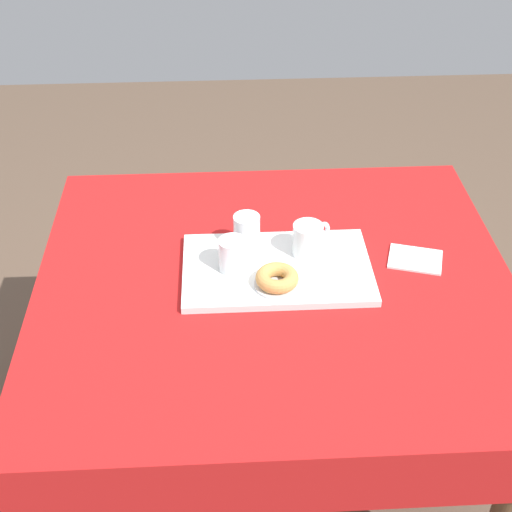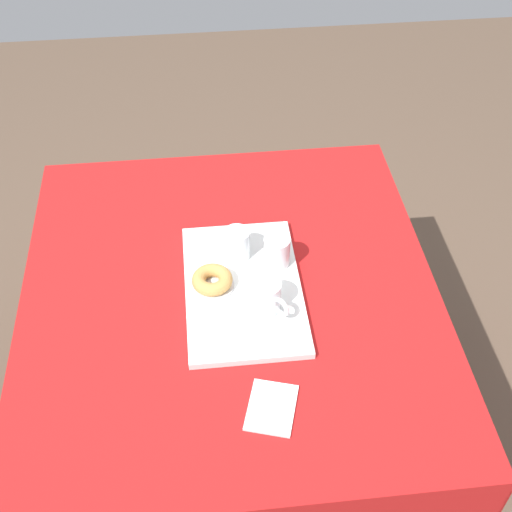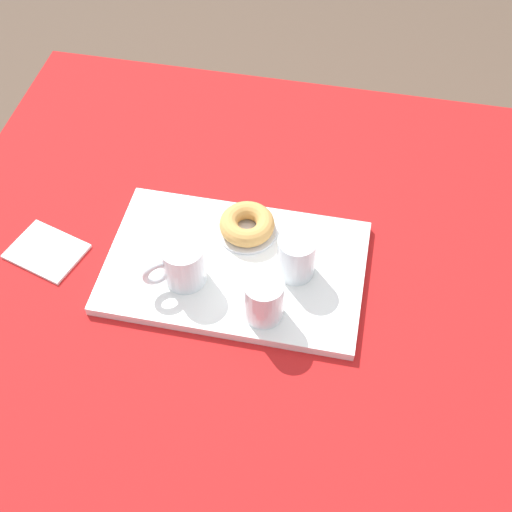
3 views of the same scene
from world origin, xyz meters
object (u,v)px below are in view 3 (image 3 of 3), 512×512
(serving_tray, at_px, (235,267))
(tea_mug_left, at_px, (183,265))
(donut_plate_left, at_px, (249,231))
(paper_napkin, at_px, (47,251))
(water_glass_near, at_px, (264,301))
(sugar_donut_left, at_px, (249,224))
(dining_table, at_px, (243,285))
(water_glass_far, at_px, (296,257))

(serving_tray, xyz_separation_m, tea_mug_left, (-0.08, -0.05, 0.05))
(donut_plate_left, relative_size, paper_napkin, 0.83)
(water_glass_near, distance_m, donut_plate_left, 0.19)
(tea_mug_left, bearing_deg, serving_tray, 31.24)
(donut_plate_left, bearing_deg, tea_mug_left, -125.88)
(water_glass_near, xyz_separation_m, sugar_donut_left, (-0.06, 0.17, -0.01))
(water_glass_near, bearing_deg, tea_mug_left, 163.26)
(paper_napkin, bearing_deg, tea_mug_left, -4.18)
(dining_table, xyz_separation_m, serving_tray, (-0.01, -0.03, 0.10))
(tea_mug_left, xyz_separation_m, water_glass_near, (0.15, -0.05, -0.00))
(water_glass_far, xyz_separation_m, sugar_donut_left, (-0.10, 0.07, -0.02))
(serving_tray, distance_m, water_glass_near, 0.13)
(tea_mug_left, bearing_deg, water_glass_near, -16.74)
(serving_tray, bearing_deg, tea_mug_left, -148.76)
(sugar_donut_left, distance_m, paper_napkin, 0.39)
(water_glass_near, distance_m, paper_napkin, 0.44)
(dining_table, bearing_deg, paper_napkin, -170.20)
(dining_table, distance_m, sugar_donut_left, 0.15)
(dining_table, height_order, water_glass_near, water_glass_near)
(water_glass_near, height_order, paper_napkin, water_glass_near)
(tea_mug_left, xyz_separation_m, donut_plate_left, (0.09, 0.13, -0.04))
(donut_plate_left, bearing_deg, water_glass_near, -70.51)
(water_glass_far, bearing_deg, tea_mug_left, -164.09)
(tea_mug_left, relative_size, paper_napkin, 0.77)
(donut_plate_left, relative_size, sugar_donut_left, 1.07)
(serving_tray, xyz_separation_m, donut_plate_left, (0.01, 0.08, 0.01))
(serving_tray, bearing_deg, water_glass_far, 2.74)
(dining_table, distance_m, donut_plate_left, 0.13)
(sugar_donut_left, bearing_deg, tea_mug_left, -125.88)
(tea_mug_left, xyz_separation_m, paper_napkin, (-0.28, 0.02, -0.06))
(serving_tray, height_order, water_glass_far, water_glass_far)
(serving_tray, height_order, paper_napkin, serving_tray)
(tea_mug_left, bearing_deg, water_glass_far, 15.91)
(serving_tray, bearing_deg, sugar_donut_left, 82.50)
(dining_table, xyz_separation_m, donut_plate_left, (0.00, 0.04, 0.12))
(dining_table, distance_m, water_glass_near, 0.21)
(dining_table, bearing_deg, serving_tray, -101.10)
(serving_tray, distance_m, donut_plate_left, 0.08)
(water_glass_far, bearing_deg, donut_plate_left, 144.32)
(water_glass_near, relative_size, water_glass_far, 1.00)
(water_glass_near, xyz_separation_m, donut_plate_left, (-0.06, 0.17, -0.03))
(water_glass_near, relative_size, sugar_donut_left, 0.83)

